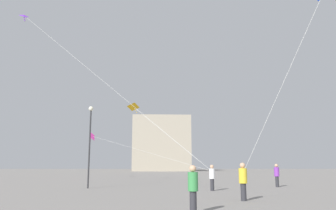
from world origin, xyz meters
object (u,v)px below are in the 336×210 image
at_px(person_in_yellow, 243,180).
at_px(building_left_hall, 161,144).
at_px(lamppost_east, 90,134).
at_px(kite_amber_delta, 135,108).
at_px(kite_violet_diamond, 29,20).
at_px(person_in_white, 212,176).
at_px(person_in_purple, 277,174).
at_px(kite_magenta_delta, 94,137).
at_px(person_in_green, 193,187).

xyz_separation_m(person_in_yellow, building_left_hall, (-4.57, 84.68, 6.88)).
bearing_deg(lamppost_east, kite_amber_delta, 77.20).
xyz_separation_m(person_in_yellow, kite_violet_diamond, (-15.33, 10.18, 12.85)).
relative_size(kite_amber_delta, lamppost_east, 2.33).
height_order(person_in_yellow, person_in_white, person_in_yellow).
xyz_separation_m(person_in_yellow, person_in_purple, (5.12, 10.34, -0.01)).
bearing_deg(person_in_white, kite_magenta_delta, 149.99).
distance_m(person_in_yellow, person_in_green, 5.09).
bearing_deg(lamppost_east, person_in_green, -63.16).
height_order(person_in_yellow, person_in_green, person_in_yellow).
height_order(person_in_purple, lamppost_east, lamppost_east).
relative_size(person_in_green, building_left_hall, 0.10).
distance_m(person_in_yellow, building_left_hall, 85.08).
relative_size(person_in_white, building_left_hall, 0.10).
xyz_separation_m(kite_magenta_delta, kite_violet_diamond, (-2.17, -17.98, 8.41)).
xyz_separation_m(building_left_hall, lamppost_east, (-4.99, -75.62, -3.84)).
distance_m(person_in_green, lamppost_east, 15.22).
relative_size(kite_magenta_delta, lamppost_east, 3.73).
bearing_deg(person_in_green, kite_violet_diamond, -79.38).
xyz_separation_m(person_in_yellow, kite_amber_delta, (-7.08, 19.97, 6.89)).
relative_size(person_in_white, person_in_purple, 0.96).
relative_size(person_in_green, kite_amber_delta, 0.12).
xyz_separation_m(kite_magenta_delta, kite_amber_delta, (6.08, -8.19, 2.45)).
relative_size(person_in_yellow, kite_magenta_delta, 0.08).
height_order(person_in_green, person_in_white, person_in_white).
bearing_deg(kite_violet_diamond, building_left_hall, 81.78).
height_order(person_in_green, building_left_hall, building_left_hall).
bearing_deg(person_in_green, building_left_hall, -119.20).
bearing_deg(person_in_white, building_left_hall, 122.76).
bearing_deg(person_in_yellow, person_in_purple, -81.11).
bearing_deg(person_in_yellow, building_left_hall, -51.68).
xyz_separation_m(person_in_white, kite_amber_delta, (-6.48, 13.46, 6.94)).
bearing_deg(person_in_purple, kite_magenta_delta, -68.24).
relative_size(person_in_green, person_in_white, 0.99).
distance_m(building_left_hall, lamppost_east, 75.88).
distance_m(person_in_white, person_in_purple, 6.87).
bearing_deg(kite_magenta_delta, person_in_white, -59.86).
relative_size(building_left_hall, lamppost_east, 2.73).
distance_m(person_in_purple, kite_magenta_delta, 25.91).
xyz_separation_m(person_in_white, kite_violet_diamond, (-14.74, 3.67, 12.90)).
relative_size(person_in_purple, lamppost_east, 0.29).
bearing_deg(kite_magenta_delta, lamppost_east, -79.31).
distance_m(person_in_green, kite_amber_delta, 25.54).
distance_m(person_in_green, person_in_purple, 16.59).
height_order(person_in_purple, kite_amber_delta, kite_amber_delta).
bearing_deg(kite_amber_delta, kite_magenta_delta, 126.61).
bearing_deg(kite_amber_delta, person_in_green, -80.04).
bearing_deg(person_in_white, lamppost_east, -166.03).
bearing_deg(lamppost_east, person_in_purple, 4.96).
relative_size(person_in_white, kite_violet_diamond, 0.11).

